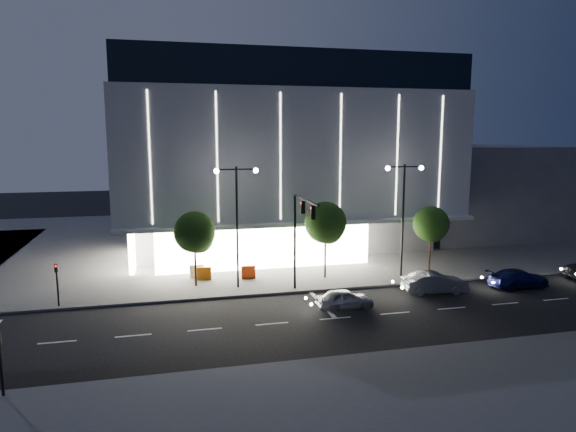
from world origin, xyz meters
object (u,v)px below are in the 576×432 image
Objects in this scene: barrier_b at (197,271)px; street_lamp_east at (403,203)px; street_lamp_west at (237,209)px; car_lead at (345,299)px; ped_signal_near at (0,357)px; tree_left at (195,234)px; barrier_c at (248,272)px; tree_mid at (326,225)px; tree_right at (431,226)px; car_third at (518,278)px; barrier_a at (204,273)px; ped_signal_far at (57,280)px; car_second at (435,283)px; traffic_mast at (300,226)px.

street_lamp_east is at bearing -13.34° from barrier_b.
car_lead is at bearing -43.83° from street_lamp_west.
ped_signal_near is 0.52× the size of tree_left.
tree_mid is at bearing -5.98° from barrier_c.
ped_signal_near is 0.54× the size of tree_right.
car_third is (14.16, 1.52, 0.04)m from car_lead.
barrier_a and barrier_c have the same top height.
tree_left is (-15.97, 1.02, -1.92)m from street_lamp_east.
ped_signal_far is 0.80× the size of car_lead.
tree_left is 19.00m from tree_right.
ped_signal_far is at bearing 89.19° from car_second.
street_lamp_west is (-4.00, 2.66, 0.93)m from traffic_mast.
street_lamp_east reaches higher than ped_signal_near.
barrier_a is 1.00× the size of barrier_c.
ped_signal_far is 10.46m from barrier_b.
barrier_b is at bearing 130.22° from street_lamp_west.
ped_signal_far is (-16.00, 1.16, -3.14)m from traffic_mast.
tree_left is 1.04× the size of tree_right.
tree_mid is (7.03, 1.02, -1.62)m from street_lamp_west.
traffic_mast is 4.82m from tree_mid.
ped_signal_far reaches higher than barrier_c.
tree_right is at bearing -8.44° from barrier_b.
tree_right is 5.01× the size of barrier_b.
car_third is at bearing -22.18° from tree_mid.
car_second is 6.77m from car_third.
traffic_mast is 9.43m from street_lamp_east.
car_lead is (2.17, -3.26, -4.39)m from traffic_mast.
tree_left is 1.52× the size of car_lead.
ped_signal_far is 0.54× the size of tree_right.
tree_left is at bearing 58.14° from ped_signal_near.
traffic_mast is at bearing -4.15° from ped_signal_far.
tree_left is at bearing 180.00° from tree_right.
barrier_c is (-14.92, 1.08, -3.23)m from tree_right.
barrier_b is (-16.37, 7.52, -0.11)m from car_second.
car_lead is 14.24m from car_third.
car_second is (25.57, -2.72, -1.13)m from ped_signal_far.
street_lamp_east reaches higher than traffic_mast.
ped_signal_near is 0.80× the size of car_lead.
barrier_c is (13.11, 3.60, -1.24)m from ped_signal_far.
street_lamp_west is 1.46× the size of tree_mid.
car_lead is (-0.85, -6.95, -3.69)m from tree_mid.
barrier_a and barrier_b have the same top height.
tree_right is (9.00, -0.00, -0.45)m from tree_mid.
street_lamp_east reaches higher than car_lead.
barrier_c is at bearing 175.86° from tree_right.
street_lamp_west is 3.00× the size of ped_signal_near.
car_third is (6.76, -0.19, -0.07)m from car_second.
street_lamp_west reaches higher than ped_signal_far.
street_lamp_east reaches higher than tree_right.
traffic_mast is at bearing -129.42° from tree_mid.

